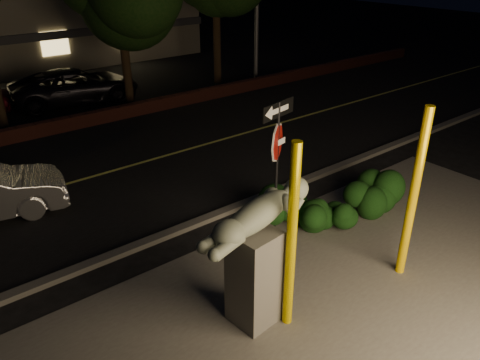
% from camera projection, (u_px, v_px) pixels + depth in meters
% --- Properties ---
extents(ground, '(90.00, 90.00, 0.00)m').
position_uv_depth(ground, '(102.00, 136.00, 16.68)').
color(ground, black).
rests_on(ground, ground).
extents(patio, '(14.00, 6.00, 0.02)m').
position_uv_depth(patio, '(340.00, 297.00, 8.97)').
color(patio, '#4C4944').
rests_on(patio, ground).
extents(road, '(80.00, 8.00, 0.01)m').
position_uv_depth(road, '(142.00, 163.00, 14.58)').
color(road, black).
rests_on(road, ground).
extents(lane_marking, '(80.00, 0.12, 0.00)m').
position_uv_depth(lane_marking, '(142.00, 162.00, 14.57)').
color(lane_marking, '#BEBC4C').
rests_on(lane_marking, road).
extents(curb, '(80.00, 0.25, 0.12)m').
position_uv_depth(curb, '(220.00, 214.00, 11.68)').
color(curb, '#4C4944').
rests_on(curb, ground).
extents(brick_wall, '(40.00, 0.35, 0.50)m').
position_uv_depth(brick_wall, '(87.00, 120.00, 17.48)').
color(brick_wall, '#4C1F18').
rests_on(brick_wall, ground).
extents(parking_lot, '(40.00, 12.00, 0.01)m').
position_uv_depth(parking_lot, '(39.00, 93.00, 21.58)').
color(parking_lot, black).
rests_on(parking_lot, ground).
extents(yellow_pole_left, '(0.17, 0.17, 3.48)m').
position_uv_depth(yellow_pole_left, '(291.00, 240.00, 7.62)').
color(yellow_pole_left, '#D8B900').
rests_on(yellow_pole_left, ground).
extents(yellow_pole_right, '(0.18, 0.18, 3.56)m').
position_uv_depth(yellow_pole_right, '(413.00, 196.00, 8.89)').
color(yellow_pole_right, '#FFC904').
rests_on(yellow_pole_right, ground).
extents(signpost, '(1.05, 0.25, 3.15)m').
position_uv_depth(signpost, '(278.00, 143.00, 10.08)').
color(signpost, black).
rests_on(signpost, ground).
extents(sculpture, '(2.34, 0.83, 2.50)m').
position_uv_depth(sculpture, '(256.00, 247.00, 7.79)').
color(sculpture, '#4C4944').
rests_on(sculpture, ground).
extents(hedge_center, '(1.96, 1.17, 0.96)m').
position_uv_depth(hedge_center, '(280.00, 203.00, 11.29)').
color(hedge_center, black).
rests_on(hedge_center, ground).
extents(hedge_right, '(1.53, 0.86, 0.98)m').
position_uv_depth(hedge_right, '(330.00, 212.00, 10.91)').
color(hedge_right, black).
rests_on(hedge_right, ground).
extents(hedge_far_right, '(1.68, 1.26, 1.05)m').
position_uv_depth(hedge_far_right, '(370.00, 191.00, 11.74)').
color(hedge_far_right, black).
rests_on(hedge_far_right, ground).
extents(parked_car_dark, '(5.53, 3.14, 1.46)m').
position_uv_depth(parked_car_dark, '(75.00, 86.00, 19.90)').
color(parked_car_dark, black).
rests_on(parked_car_dark, ground).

